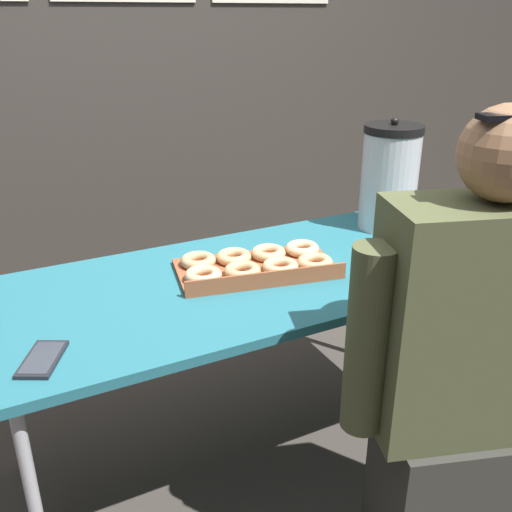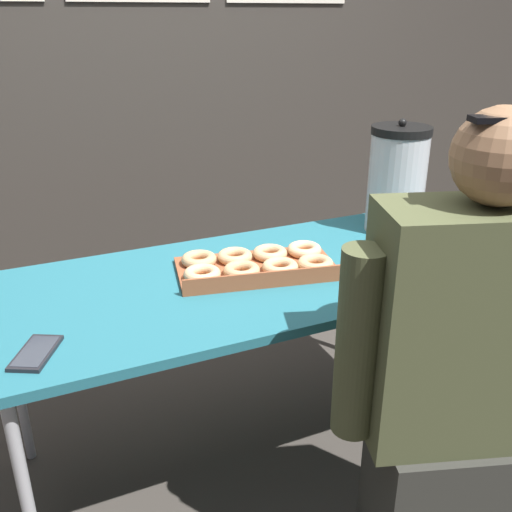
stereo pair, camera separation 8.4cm
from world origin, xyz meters
TOP-DOWN VIEW (x-y plane):
  - ground_plane at (0.00, 0.00)m, footprint 12.00×12.00m
  - back_wall at (0.00, 1.28)m, footprint 6.00×0.11m
  - folding_table at (0.00, 0.00)m, footprint 1.57×0.70m
  - donut_box at (0.01, 0.02)m, footprint 0.53×0.35m
  - coffee_urn at (0.63, 0.15)m, footprint 0.21×0.24m
  - cell_phone at (-0.66, -0.20)m, footprint 0.14×0.17m
  - person_seated at (0.28, -0.62)m, footprint 0.62×0.37m

SIDE VIEW (x-z plane):
  - ground_plane at x=0.00m, z-range 0.00..0.00m
  - person_seated at x=0.28m, z-range -0.04..1.25m
  - folding_table at x=0.00m, z-range 0.31..1.02m
  - cell_phone at x=-0.66m, z-range 0.71..0.72m
  - donut_box at x=0.01m, z-range 0.70..0.76m
  - coffee_urn at x=0.63m, z-range 0.70..1.11m
  - back_wall at x=0.00m, z-range 0.00..2.71m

